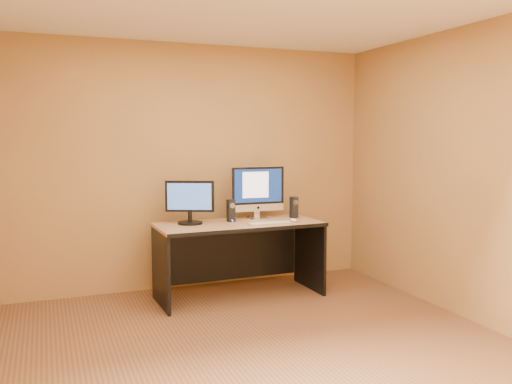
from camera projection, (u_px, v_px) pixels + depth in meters
floor at (262, 353)px, 4.10m from camera, size 4.00×4.00×0.00m
walls at (262, 182)px, 3.96m from camera, size 4.00×4.00×2.60m
desk at (239, 260)px, 5.48m from camera, size 1.66×0.76×0.76m
imac at (258, 192)px, 5.70m from camera, size 0.59×0.23×0.56m
second_monitor at (190, 202)px, 5.36m from camera, size 0.55×0.43×0.43m
speaker_left at (231, 211)px, 5.51m from camera, size 0.07×0.08×0.23m
speaker_right at (294, 207)px, 5.77m from camera, size 0.07×0.08×0.23m
keyboard at (270, 223)px, 5.37m from camera, size 0.44×0.12×0.02m
mouse at (293, 220)px, 5.50m from camera, size 0.06×0.11×0.04m
cable_a at (260, 217)px, 5.78m from camera, size 0.11×0.20×0.01m
cable_b at (248, 217)px, 5.82m from camera, size 0.10×0.16×0.01m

